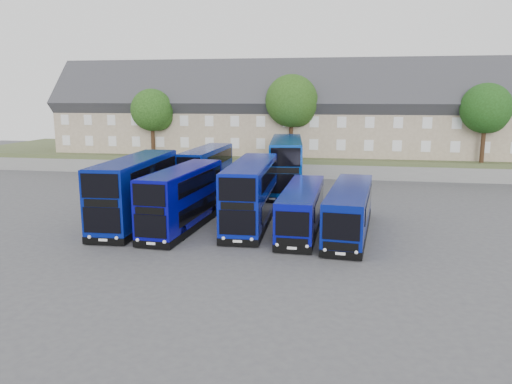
% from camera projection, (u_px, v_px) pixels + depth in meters
% --- Properties ---
extents(ground, '(120.00, 120.00, 0.00)m').
position_uv_depth(ground, '(218.00, 237.00, 31.90)').
color(ground, '#47474C').
rests_on(ground, ground).
extents(retaining_wall, '(70.00, 0.40, 1.50)m').
position_uv_depth(retaining_wall, '(271.00, 170.00, 54.97)').
color(retaining_wall, slate).
rests_on(retaining_wall, ground).
extents(earth_bank, '(80.00, 20.00, 2.00)m').
position_uv_depth(earth_bank, '(282.00, 157.00, 64.59)').
color(earth_bank, '#4B5932').
rests_on(earth_bank, ground).
extents(terrace_row, '(60.00, 10.40, 11.20)m').
position_uv_depth(terrace_row, '(304.00, 115.00, 59.15)').
color(terrace_row, gray).
rests_on(terrace_row, earth_bank).
extents(dd_front_left, '(3.15, 11.59, 4.57)m').
position_uv_depth(dd_front_left, '(136.00, 192.00, 34.98)').
color(dd_front_left, navy).
rests_on(dd_front_left, ground).
extents(dd_front_mid, '(3.00, 10.34, 4.06)m').
position_uv_depth(dd_front_mid, '(183.00, 199.00, 33.60)').
color(dd_front_mid, '#070785').
rests_on(dd_front_mid, ground).
extents(dd_front_right, '(2.90, 11.06, 4.36)m').
position_uv_depth(dd_front_right, '(251.00, 195.00, 34.46)').
color(dd_front_right, '#071691').
rests_on(dd_front_right, ground).
extents(dd_rear_left, '(2.55, 10.46, 4.14)m').
position_uv_depth(dd_rear_left, '(207.00, 172.00, 45.50)').
color(dd_rear_left, navy).
rests_on(dd_rear_left, ground).
extents(dd_rear_right, '(4.03, 12.42, 4.86)m').
position_uv_depth(dd_rear_right, '(286.00, 165.00, 46.98)').
color(dd_rear_right, '#073792').
rests_on(dd_rear_right, ground).
extents(coach_east_a, '(2.45, 10.70, 2.91)m').
position_uv_depth(coach_east_a, '(302.00, 210.00, 33.09)').
color(coach_east_a, '#070B90').
rests_on(coach_east_a, ground).
extents(coach_east_b, '(3.36, 11.41, 3.07)m').
position_uv_depth(coach_east_b, '(349.00, 211.00, 32.28)').
color(coach_east_b, navy).
rests_on(coach_east_b, ground).
extents(tree_west, '(4.80, 4.80, 7.65)m').
position_uv_depth(tree_west, '(153.00, 112.00, 57.17)').
color(tree_west, '#382314').
rests_on(tree_west, earth_bank).
extents(tree_mid, '(5.76, 5.76, 9.18)m').
position_uv_depth(tree_mid, '(293.00, 103.00, 54.75)').
color(tree_mid, '#382314').
rests_on(tree_mid, earth_bank).
extents(tree_east, '(5.12, 5.12, 8.16)m').
position_uv_depth(tree_east, '(487.00, 110.00, 51.01)').
color(tree_east, '#382314').
rests_on(tree_east, earth_bank).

